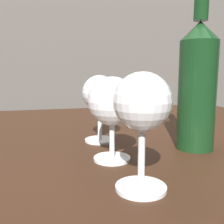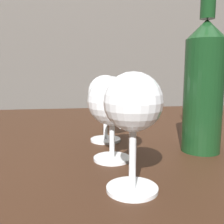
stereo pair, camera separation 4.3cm
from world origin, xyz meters
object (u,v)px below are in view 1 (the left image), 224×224
at_px(wine_glass_chardonnay, 142,106).
at_px(wine_bottle, 198,82).
at_px(wine_glass_port, 112,103).
at_px(wine_glass_cabernet, 100,95).

relative_size(wine_glass_chardonnay, wine_bottle, 0.45).
height_order(wine_glass_port, wine_glass_cabernet, same).
distance_m(wine_glass_port, wine_bottle, 0.18).
bearing_deg(wine_glass_port, wine_glass_chardonnay, -85.88).
bearing_deg(wine_glass_chardonnay, wine_glass_port, 94.12).
relative_size(wine_glass_cabernet, wine_bottle, 0.43).
distance_m(wine_glass_chardonnay, wine_bottle, 0.22).
bearing_deg(wine_glass_chardonnay, wine_bottle, 40.87).
distance_m(wine_glass_cabernet, wine_bottle, 0.20).
xyz_separation_m(wine_glass_chardonnay, wine_glass_port, (-0.01, 0.12, -0.01)).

